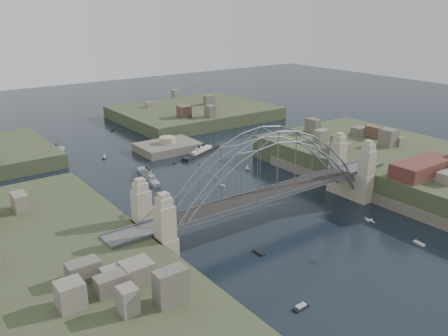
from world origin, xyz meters
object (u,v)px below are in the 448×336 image
at_px(fort_island, 168,152).
at_px(ocean_liner, 201,152).
at_px(bridge, 268,178).
at_px(wharf_shed, 423,168).
at_px(naval_cruiser_far, 56,154).
at_px(naval_cruiser_near, 148,176).

relative_size(fort_island, ocean_liner, 1.08).
relative_size(bridge, fort_island, 3.82).
relative_size(bridge, wharf_shed, 4.20).
xyz_separation_m(naval_cruiser_far, ocean_liner, (44.10, -28.99, -0.12)).
bearing_deg(fort_island, ocean_liner, -55.07).
height_order(bridge, wharf_shed, bridge).
distance_m(wharf_shed, ocean_liner, 77.36).
relative_size(naval_cruiser_near, ocean_liner, 0.87).
bearing_deg(wharf_shed, bridge, 162.35).
height_order(bridge, naval_cruiser_near, bridge).
height_order(fort_island, ocean_liner, fort_island).
bearing_deg(naval_cruiser_near, bridge, -80.19).
relative_size(fort_island, naval_cruiser_far, 1.36).
bearing_deg(wharf_shed, naval_cruiser_far, 123.85).
height_order(wharf_shed, ocean_liner, wharf_shed).
bearing_deg(naval_cruiser_near, ocean_liner, 22.37).
xyz_separation_m(naval_cruiser_near, naval_cruiser_far, (-16.14, 40.49, 0.09)).
relative_size(fort_island, wharf_shed, 1.10).
relative_size(wharf_shed, naval_cruiser_far, 1.24).
distance_m(bridge, wharf_shed, 46.23).
height_order(naval_cruiser_near, ocean_liner, naval_cruiser_near).
xyz_separation_m(fort_island, naval_cruiser_near, (-20.19, -22.62, 1.16)).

